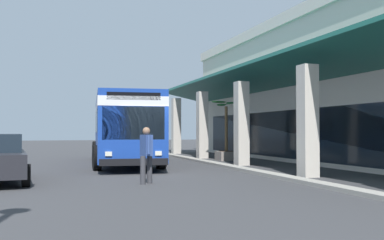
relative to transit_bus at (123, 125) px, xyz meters
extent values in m
plane|color=#38383A|center=(4.91, 8.24, -1.85)|extent=(120.00, 120.00, 0.00)
cube|color=#9E998E|center=(2.90, 3.86, -1.79)|extent=(32.26, 0.50, 0.12)
cube|color=beige|center=(-7.86, 4.93, 0.05)|extent=(0.55, 0.55, 3.81)
cube|color=beige|center=(-2.48, 4.93, 0.05)|extent=(0.55, 0.55, 3.81)
cube|color=beige|center=(2.90, 4.93, 0.05)|extent=(0.55, 0.55, 3.81)
cube|color=beige|center=(8.27, 4.93, 0.05)|extent=(0.55, 0.55, 3.81)
cube|color=#19594C|center=(2.90, 6.26, 2.31)|extent=(26.88, 3.16, 0.82)
cube|color=#19232D|center=(2.90, 7.90, -0.45)|extent=(22.58, 0.08, 2.40)
cube|color=#193D9E|center=(0.05, 0.00, -0.13)|extent=(11.19, 3.56, 2.75)
cube|color=white|center=(0.05, 0.00, 0.80)|extent=(11.21, 3.59, 0.36)
cube|color=#19232D|center=(-0.25, 0.02, 0.10)|extent=(9.44, 3.43, 0.90)
cube|color=#19232D|center=(5.50, -0.51, 0.00)|extent=(0.27, 2.24, 1.20)
cube|color=black|center=(5.51, -0.52, 0.97)|extent=(0.24, 1.94, 0.28)
cube|color=black|center=(5.63, -0.53, -1.40)|extent=(0.43, 2.46, 0.24)
cube|color=silver|center=(5.63, 0.37, -1.10)|extent=(0.08, 0.24, 0.16)
cube|color=silver|center=(5.47, -1.41, -1.10)|extent=(0.08, 0.24, 0.16)
cube|color=silver|center=(-1.44, 0.13, 1.37)|extent=(2.56, 2.00, 0.24)
cylinder|color=black|center=(3.79, 0.93, -1.35)|extent=(1.00, 0.30, 1.00)
cylinder|color=black|center=(3.55, -1.61, -1.35)|extent=(1.00, 0.30, 1.00)
cylinder|color=black|center=(-2.90, 1.55, -1.35)|extent=(1.00, 0.30, 1.00)
cylinder|color=black|center=(-3.13, -0.99, -1.35)|extent=(1.00, 0.30, 1.00)
cylinder|color=black|center=(8.09, -4.02, -1.53)|extent=(0.64, 0.22, 0.64)
cylinder|color=black|center=(5.11, -4.27, -1.53)|extent=(0.64, 0.22, 0.64)
cylinder|color=#38383D|center=(8.35, -0.57, -1.44)|extent=(0.16, 0.16, 0.83)
cylinder|color=#38383D|center=(8.57, -0.81, -1.44)|extent=(0.16, 0.16, 0.83)
cube|color=#334C8C|center=(8.46, -0.69, -0.71)|extent=(0.52, 0.30, 0.62)
sphere|color=#8C664C|center=(8.46, -0.69, -0.29)|extent=(0.22, 0.22, 0.22)
cylinder|color=#334C8C|center=(8.16, -0.69, -0.68)|extent=(0.09, 0.09, 0.56)
cylinder|color=#334C8C|center=(8.75, -0.68, -0.68)|extent=(0.09, 0.09, 0.56)
cube|color=gray|center=(-0.34, 5.53, -1.61)|extent=(0.96, 0.96, 0.48)
cylinder|color=#332319|center=(-0.34, 5.53, -1.36)|extent=(0.81, 0.81, 0.02)
cylinder|color=brown|center=(-0.34, 5.53, -0.18)|extent=(0.16, 0.16, 2.39)
ellipsoid|color=#195123|center=(0.14, 5.56, 1.16)|extent=(0.97, 0.26, 0.15)
ellipsoid|color=#195123|center=(-0.33, 5.90, 1.21)|extent=(0.24, 0.75, 0.15)
ellipsoid|color=#195123|center=(-0.72, 5.42, 1.12)|extent=(0.82, 0.43, 0.17)
ellipsoid|color=#195123|center=(-0.25, 5.08, 1.24)|extent=(0.39, 0.94, 0.14)
camera|label=1|loc=(21.19, -3.44, -0.29)|focal=41.05mm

